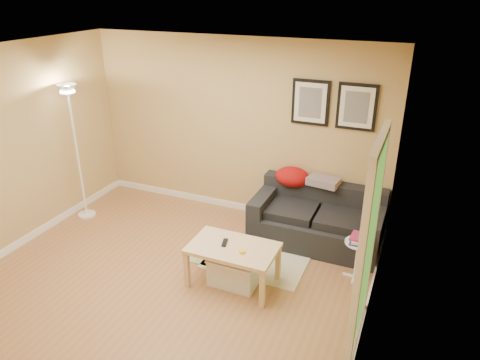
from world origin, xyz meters
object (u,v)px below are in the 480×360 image
(book_stack, at_px, (359,239))
(sofa, at_px, (317,217))
(coffee_table, at_px, (233,265))
(side_table, at_px, (357,260))
(storage_bin, at_px, (235,270))
(floor_lamp, at_px, (78,157))

(book_stack, bearing_deg, sofa, 137.14)
(coffee_table, distance_m, book_stack, 1.49)
(side_table, xyz_separation_m, book_stack, (-0.00, 0.00, 0.29))
(coffee_table, bearing_deg, storage_bin, 50.55)
(floor_lamp, bearing_deg, side_table, 0.30)
(sofa, height_order, side_table, sofa)
(storage_bin, relative_size, book_stack, 2.22)
(coffee_table, distance_m, side_table, 1.46)
(coffee_table, relative_size, storage_bin, 1.77)
(side_table, height_order, floor_lamp, floor_lamp)
(storage_bin, distance_m, floor_lamp, 2.91)
(side_table, bearing_deg, coffee_table, -152.82)
(storage_bin, height_order, floor_lamp, floor_lamp)
(side_table, relative_size, floor_lamp, 0.25)
(floor_lamp, bearing_deg, book_stack, 0.37)
(side_table, bearing_deg, floor_lamp, -179.70)
(sofa, xyz_separation_m, floor_lamp, (-3.38, -0.64, 0.57))
(book_stack, bearing_deg, coffee_table, -151.75)
(side_table, xyz_separation_m, floor_lamp, (-4.02, -0.02, 0.70))
(side_table, distance_m, book_stack, 0.29)
(coffee_table, height_order, book_stack, book_stack)
(sofa, relative_size, storage_bin, 3.00)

